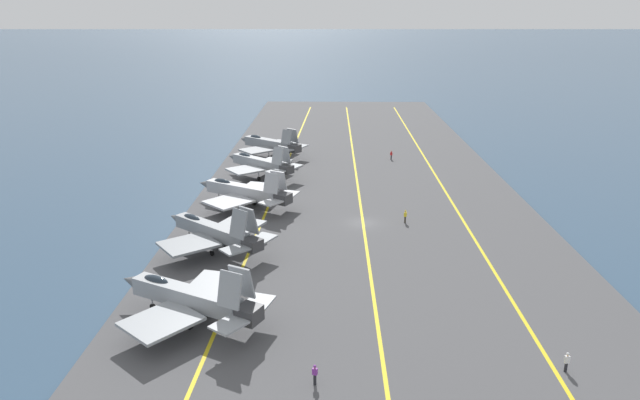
{
  "coord_description": "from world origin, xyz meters",
  "views": [
    {
      "loc": [
        -72.6,
        4.28,
        27.56
      ],
      "look_at": [
        2.25,
        5.9,
        2.9
      ],
      "focal_mm": 32.0,
      "sensor_mm": 36.0,
      "label": 1
    }
  ],
  "objects": [
    {
      "name": "parked_jet_third",
      "position": [
        6.49,
        17.06,
        2.76
      ],
      "size": [
        13.66,
        16.06,
        6.03
      ],
      "color": "#A8AAAF",
      "rests_on": "carrier_deck"
    },
    {
      "name": "crew_yellow_vest",
      "position": [
        0.18,
        -5.7,
        1.41
      ],
      "size": [
        0.46,
        0.43,
        1.83
      ],
      "color": "#383328",
      "rests_on": "carrier_deck"
    },
    {
      "name": "deck_stripe_centerline",
      "position": [
        0.0,
        0.0,
        0.4
      ],
      "size": [
        199.31,
        0.36,
        0.01
      ],
      "primitive_type": "cube",
      "color": "yellow",
      "rests_on": "carrier_deck"
    },
    {
      "name": "parked_jet_second",
      "position": [
        -10.04,
        18.18,
        2.97
      ],
      "size": [
        13.91,
        14.79,
        6.56
      ],
      "color": "gray",
      "rests_on": "carrier_deck"
    },
    {
      "name": "parked_jet_fourth",
      "position": [
        21.74,
        16.6,
        3.05
      ],
      "size": [
        13.08,
        14.22,
        6.26
      ],
      "color": "#93999E",
      "rests_on": "carrier_deck"
    },
    {
      "name": "parked_jet_nearest",
      "position": [
        -26.32,
        17.18,
        2.87
      ],
      "size": [
        14.02,
        15.68,
        6.44
      ],
      "color": "#93999E",
      "rests_on": "carrier_deck"
    },
    {
      "name": "parked_jet_fifth",
      "position": [
        36.83,
        16.54,
        3.02
      ],
      "size": [
        13.51,
        14.66,
        6.19
      ],
      "color": "gray",
      "rests_on": "carrier_deck"
    },
    {
      "name": "crew_white_vest",
      "position": [
        -33.4,
        -14.41,
        1.35
      ],
      "size": [
        0.32,
        0.42,
        1.74
      ],
      "color": "#232328",
      "rests_on": "carrier_deck"
    },
    {
      "name": "crew_purple_vest",
      "position": [
        -35.5,
        5.47,
        1.36
      ],
      "size": [
        0.38,
        0.45,
        1.74
      ],
      "color": "#232328",
      "rests_on": "carrier_deck"
    },
    {
      "name": "deck_stripe_edge_line",
      "position": [
        0.0,
        13.81,
        0.4
      ],
      "size": [
        199.23,
        6.25,
        0.01
      ],
      "primitive_type": "cube",
      "rotation": [
        0.0,
        0.0,
        -0.03
      ],
      "color": "yellow",
      "rests_on": "carrier_deck"
    },
    {
      "name": "deck_stripe_foul_line",
      "position": [
        0.0,
        -13.81,
        0.4
      ],
      "size": [
        199.3,
        1.41,
        0.01
      ],
      "primitive_type": "cube",
      "rotation": [
        0.0,
        0.0,
        -0.01
      ],
      "color": "yellow",
      "rests_on": "carrier_deck"
    },
    {
      "name": "carrier_deck",
      "position": [
        0.0,
        0.0,
        0.2
      ],
      "size": [
        221.45,
        50.21,
        0.4
      ],
      "primitive_type": "cube",
      "color": "#4C4C4F",
      "rests_on": "ground"
    },
    {
      "name": "crew_red_vest",
      "position": [
        35.34,
        -7.23,
        1.35
      ],
      "size": [
        0.41,
        0.46,
        1.74
      ],
      "color": "#232328",
      "rests_on": "carrier_deck"
    },
    {
      "name": "ground_plane",
      "position": [
        0.0,
        0.0,
        0.0
      ],
      "size": [
        2000.0,
        2000.0,
        0.0
      ],
      "primitive_type": "plane",
      "color": "#334C66"
    }
  ]
}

